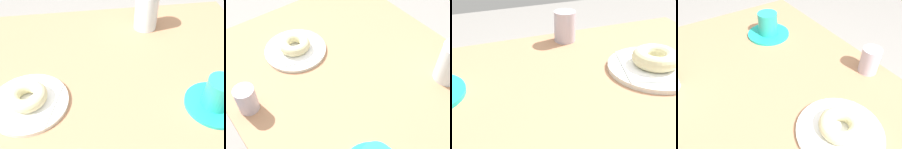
% 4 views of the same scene
% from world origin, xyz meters
% --- Properties ---
extents(table, '(0.97, 0.74, 0.73)m').
position_xyz_m(table, '(0.00, 0.00, 0.65)').
color(table, '#A77553').
rests_on(table, ground_plane).
extents(plate_sugar_ring, '(0.20, 0.20, 0.01)m').
position_xyz_m(plate_sugar_ring, '(-0.23, -0.09, 0.74)').
color(plate_sugar_ring, silver).
rests_on(plate_sugar_ring, table).
extents(napkin_sugar_ring, '(0.18, 0.18, 0.00)m').
position_xyz_m(napkin_sugar_ring, '(-0.23, -0.09, 0.74)').
color(napkin_sugar_ring, white).
rests_on(napkin_sugar_ring, plate_sugar_ring).
extents(donut_sugar_ring, '(0.10, 0.10, 0.03)m').
position_xyz_m(donut_sugar_ring, '(-0.23, -0.09, 0.76)').
color(donut_sugar_ring, beige).
rests_on(donut_sugar_ring, napkin_sugar_ring).
extents(water_glass, '(0.08, 0.08, 0.13)m').
position_xyz_m(water_glass, '(0.15, 0.22, 0.79)').
color(water_glass, silver).
rests_on(water_glass, table).
extents(coffee_cup, '(0.15, 0.15, 0.09)m').
position_xyz_m(coffee_cup, '(0.24, -0.16, 0.77)').
color(coffee_cup, '#1BAEA0').
rests_on(coffee_cup, table).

